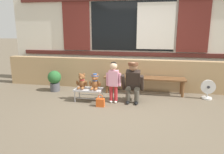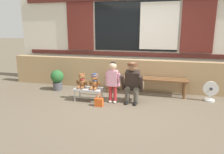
# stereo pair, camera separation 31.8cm
# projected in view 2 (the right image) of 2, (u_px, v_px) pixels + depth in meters

# --- Properties ---
(ground_plane) EXTENTS (60.00, 60.00, 0.00)m
(ground_plane) POSITION_uv_depth(u_px,v_px,m) (120.00, 106.00, 4.64)
(ground_plane) COLOR brown
(brick_low_wall) EXTENTS (7.34, 0.25, 0.85)m
(brick_low_wall) POSITION_uv_depth(u_px,v_px,m) (131.00, 74.00, 5.89)
(brick_low_wall) COLOR tan
(brick_low_wall) RESTS_ON ground
(shop_facade) EXTENTS (7.49, 0.26, 3.50)m
(shop_facade) POSITION_uv_depth(u_px,v_px,m) (136.00, 26.00, 6.08)
(shop_facade) COLOR silver
(shop_facade) RESTS_ON ground
(wooden_bench_long) EXTENTS (2.10, 0.40, 0.44)m
(wooden_bench_long) POSITION_uv_depth(u_px,v_px,m) (145.00, 80.00, 5.45)
(wooden_bench_long) COLOR brown
(wooden_bench_long) RESTS_ON ground
(small_display_bench) EXTENTS (0.64, 0.36, 0.30)m
(small_display_bench) POSITION_uv_depth(u_px,v_px,m) (88.00, 90.00, 4.97)
(small_display_bench) COLOR #BCBCC1
(small_display_bench) RESTS_ON ground
(teddy_bear_plain) EXTENTS (0.28, 0.26, 0.36)m
(teddy_bear_plain) POSITION_uv_depth(u_px,v_px,m) (82.00, 81.00, 4.97)
(teddy_bear_plain) COLOR brown
(teddy_bear_plain) RESTS_ON small_display_bench
(teddy_bear_with_hat) EXTENTS (0.28, 0.27, 0.36)m
(teddy_bear_with_hat) POSITION_uv_depth(u_px,v_px,m) (95.00, 82.00, 4.88)
(teddy_bear_with_hat) COLOR #93562D
(teddy_bear_with_hat) RESTS_ON small_display_bench
(child_standing) EXTENTS (0.35, 0.18, 0.96)m
(child_standing) POSITION_uv_depth(u_px,v_px,m) (113.00, 78.00, 4.76)
(child_standing) COLOR #B7282D
(child_standing) RESTS_ON ground
(adult_crouching) EXTENTS (0.50, 0.49, 0.95)m
(adult_crouching) POSITION_uv_depth(u_px,v_px,m) (133.00, 82.00, 4.80)
(adult_crouching) COLOR #4C473D
(adult_crouching) RESTS_ON ground
(handbag_on_ground) EXTENTS (0.18, 0.11, 0.27)m
(handbag_on_ground) POSITION_uv_depth(u_px,v_px,m) (99.00, 102.00, 4.63)
(handbag_on_ground) COLOR #DB561E
(handbag_on_ground) RESTS_ON ground
(potted_plant) EXTENTS (0.36, 0.36, 0.57)m
(potted_plant) POSITION_uv_depth(u_px,v_px,m) (57.00, 79.00, 5.82)
(potted_plant) COLOR #4C4C51
(potted_plant) RESTS_ON ground
(floor_fan) EXTENTS (0.34, 0.24, 0.48)m
(floor_fan) POSITION_uv_depth(u_px,v_px,m) (210.00, 91.00, 4.92)
(floor_fan) COLOR silver
(floor_fan) RESTS_ON ground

